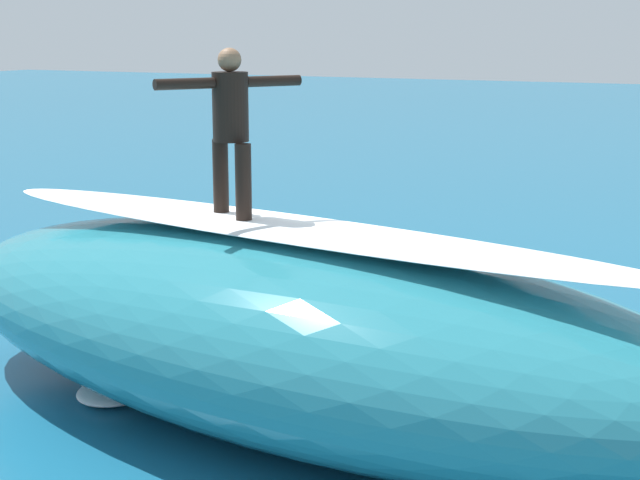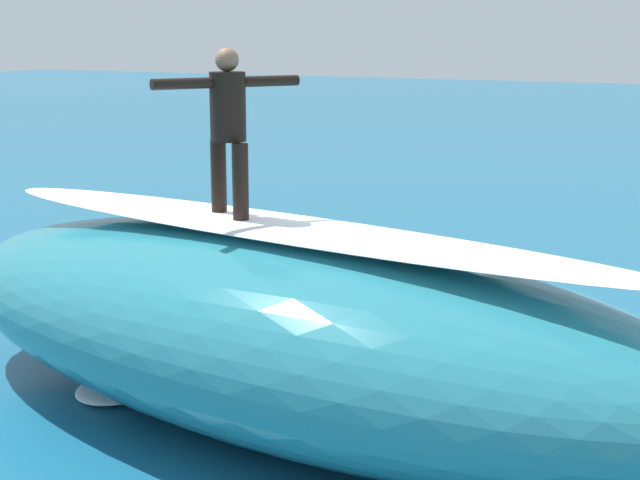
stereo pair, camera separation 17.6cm
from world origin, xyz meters
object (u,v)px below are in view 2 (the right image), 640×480
object	(u,v)px
surfer_riding	(228,119)
surfer_paddling	(394,308)
surfboard_riding	(230,220)
surfboard_paddling	(386,319)

from	to	relation	value
surfer_riding	surfer_paddling	size ratio (longest dim) A/B	0.92
surfer_riding	surfboard_riding	bearing A→B (deg)	95.26
surfboard_riding	surfboard_paddling	size ratio (longest dim) A/B	0.81
surfboard_riding	surfer_paddling	xyz separation A→B (m)	(-0.28, -3.37, -1.70)
surfboard_paddling	surfer_riding	bearing A→B (deg)	105.92
surfboard_riding	surfer_paddling	size ratio (longest dim) A/B	1.13
surfboard_riding	surfboard_paddling	distance (m)	3.89
surfboard_riding	surfboard_paddling	world-z (taller)	surfboard_riding
surfboard_paddling	surfer_paddling	xyz separation A→B (m)	(-0.13, 0.04, 0.17)
surfer_riding	surfboard_paddling	distance (m)	4.42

